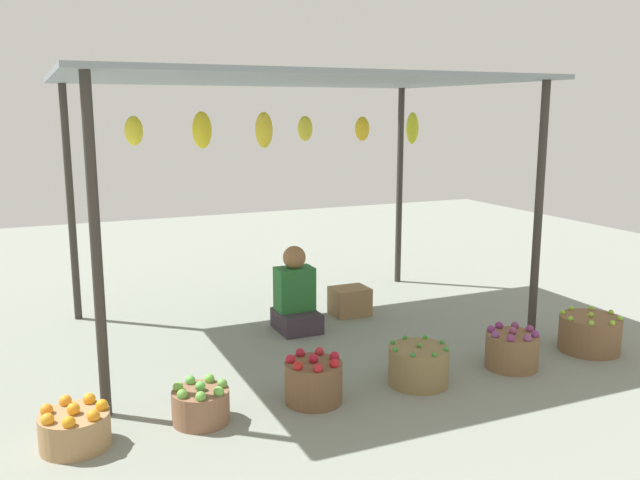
{
  "coord_description": "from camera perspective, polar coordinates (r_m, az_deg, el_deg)",
  "views": [
    {
      "loc": [
        -2.17,
        -5.52,
        1.99
      ],
      "look_at": [
        0.0,
        -0.62,
        0.95
      ],
      "focal_mm": 37.78,
      "sensor_mm": 36.0,
      "label": 1
    }
  ],
  "objects": [
    {
      "name": "ground_plane",
      "position": [
        6.26,
        -2.32,
        -7.57
      ],
      "size": [
        14.0,
        14.0,
        0.0
      ],
      "primitive_type": "plane",
      "color": "gray"
    },
    {
      "name": "market_stall_structure",
      "position": [
        5.94,
        -2.64,
        12.17
      ],
      "size": [
        3.86,
        2.59,
        2.27
      ],
      "color": "#38332D",
      "rests_on": "ground"
    },
    {
      "name": "vendor_person",
      "position": [
        6.17,
        -2.09,
        -4.93
      ],
      "size": [
        0.36,
        0.44,
        0.78
      ],
      "color": "#3A2F39",
      "rests_on": "ground"
    },
    {
      "name": "basket_oranges",
      "position": [
        4.43,
        -20.05,
        -14.76
      ],
      "size": [
        0.42,
        0.42,
        0.28
      ],
      "color": "#A47D53",
      "rests_on": "ground"
    },
    {
      "name": "basket_green_apples",
      "position": [
        4.54,
        -10.06,
        -13.56
      ],
      "size": [
        0.37,
        0.37,
        0.28
      ],
      "color": "#885E43",
      "rests_on": "ground"
    },
    {
      "name": "basket_red_apples",
      "position": [
        4.74,
        -0.55,
        -11.84
      ],
      "size": [
        0.4,
        0.4,
        0.35
      ],
      "color": "brown",
      "rests_on": "ground"
    },
    {
      "name": "basket_green_chilies",
      "position": [
        5.08,
        8.35,
        -10.46
      ],
      "size": [
        0.44,
        0.44,
        0.32
      ],
      "color": "olive",
      "rests_on": "ground"
    },
    {
      "name": "basket_purple_onions",
      "position": [
        5.54,
        15.94,
        -8.93
      ],
      "size": [
        0.41,
        0.41,
        0.33
      ],
      "color": "brown",
      "rests_on": "ground"
    },
    {
      "name": "basket_limes",
      "position": [
        6.12,
        21.88,
        -7.36
      ],
      "size": [
        0.5,
        0.5,
        0.33
      ],
      "color": "brown",
      "rests_on": "ground"
    },
    {
      "name": "wooden_crate_near_vendor",
      "position": [
        6.67,
        2.54,
        -5.18
      ],
      "size": [
        0.36,
        0.29,
        0.27
      ],
      "primitive_type": "cube",
      "color": "olive",
      "rests_on": "ground"
    }
  ]
}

